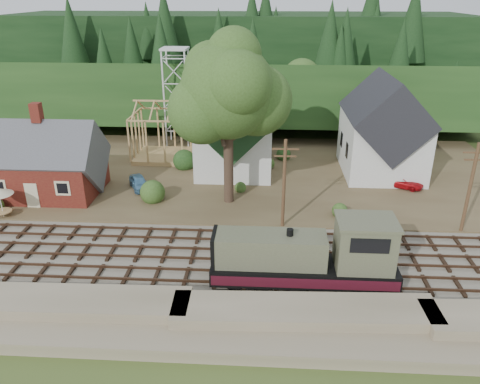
{
  "coord_description": "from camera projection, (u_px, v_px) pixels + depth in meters",
  "views": [
    {
      "loc": [
        5.5,
        -30.64,
        18.95
      ],
      "look_at": [
        3.31,
        6.0,
        3.0
      ],
      "focal_mm": 35.0,
      "sensor_mm": 36.0,
      "label": 1
    }
  ],
  "objects": [
    {
      "name": "lattice_tower",
      "position": [
        176.0,
        68.0,
        57.87
      ],
      "size": [
        3.2,
        3.2,
        12.12
      ],
      "color": "silver",
      "rests_on": "village_flat"
    },
    {
      "name": "depot",
      "position": [
        46.0,
        165.0,
        45.57
      ],
      "size": [
        10.8,
        7.41,
        9.0
      ],
      "color": "#551313",
      "rests_on": "village_flat"
    },
    {
      "name": "village_flat",
      "position": [
        217.0,
        172.0,
        52.32
      ],
      "size": [
        64.0,
        26.0,
        0.3
      ],
      "primitive_type": "cube",
      "color": "brown",
      "rests_on": "ground"
    },
    {
      "name": "car_blue",
      "position": [
        139.0,
        183.0,
        47.38
      ],
      "size": [
        3.11,
        4.08,
        1.3
      ],
      "primitive_type": "imported",
      "rotation": [
        0.0,
        0.0,
        0.48
      ],
      "color": "teal",
      "rests_on": "village_flat"
    },
    {
      "name": "farmhouse",
      "position": [
        383.0,
        131.0,
        50.37
      ],
      "size": [
        8.4,
        10.8,
        10.6
      ],
      "color": "silver",
      "rests_on": "village_flat"
    },
    {
      "name": "hillside",
      "position": [
        233.0,
        119.0,
        74.35
      ],
      "size": [
        70.0,
        28.96,
        12.74
      ],
      "primitive_type": "cube",
      "rotation": [
        -0.17,
        0.0,
        0.0
      ],
      "color": "#1E3F19",
      "rests_on": "ground"
    },
    {
      "name": "ground",
      "position": [
        192.0,
        258.0,
        35.9
      ],
      "size": [
        140.0,
        140.0,
        0.0
      ],
      "primitive_type": "plane",
      "color": "#384C1E",
      "rests_on": "ground"
    },
    {
      "name": "ridge",
      "position": [
        239.0,
        98.0,
        89.0
      ],
      "size": [
        80.0,
        20.0,
        12.0
      ],
      "primitive_type": "cube",
      "color": "black",
      "rests_on": "ground"
    },
    {
      "name": "locomotive",
      "position": [
        311.0,
        257.0,
        31.8
      ],
      "size": [
        12.48,
        3.12,
        4.98
      ],
      "color": "black",
      "rests_on": "railroad_bed"
    },
    {
      "name": "car_red",
      "position": [
        402.0,
        182.0,
        47.79
      ],
      "size": [
        4.55,
        3.48,
        1.15
      ],
      "primitive_type": "imported",
      "rotation": [
        0.0,
        0.0,
        1.13
      ],
      "color": "red",
      "rests_on": "village_flat"
    },
    {
      "name": "telegraph_pole_near",
      "position": [
        284.0,
        183.0,
        38.59
      ],
      "size": [
        2.2,
        0.28,
        8.0
      ],
      "color": "#4C331E",
      "rests_on": "ground"
    },
    {
      "name": "embankment",
      "position": [
        171.0,
        332.0,
        28.12
      ],
      "size": [
        64.0,
        5.0,
        1.6
      ],
      "primitive_type": "cube",
      "color": "#7F7259",
      "rests_on": "ground"
    },
    {
      "name": "timber_frame",
      "position": [
        169.0,
        134.0,
        55.07
      ],
      "size": [
        8.2,
        6.2,
        6.99
      ],
      "color": "tan",
      "rests_on": "village_flat"
    },
    {
      "name": "railroad_bed",
      "position": [
        192.0,
        257.0,
        35.87
      ],
      "size": [
        64.0,
        11.0,
        0.16
      ],
      "primitive_type": "cube",
      "color": "#726B5B",
      "rests_on": "ground"
    },
    {
      "name": "church",
      "position": [
        236.0,
        125.0,
        51.74
      ],
      "size": [
        8.4,
        15.17,
        13.0
      ],
      "color": "silver",
      "rests_on": "village_flat"
    },
    {
      "name": "telegraph_pole_far",
      "position": [
        470.0,
        187.0,
        37.77
      ],
      "size": [
        2.2,
        0.28,
        8.0
      ],
      "color": "#4C331E",
      "rests_on": "ground"
    },
    {
      "name": "big_tree",
      "position": [
        230.0,
        98.0,
        40.94
      ],
      "size": [
        10.9,
        8.4,
        14.7
      ],
      "color": "#38281E",
      "rests_on": "village_flat"
    }
  ]
}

